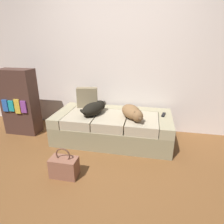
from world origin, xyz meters
TOP-DOWN VIEW (x-y plane):
  - ground_plane at (0.00, 0.00)m, footprint 10.00×10.00m
  - back_wall at (0.00, 1.64)m, footprint 6.40×0.10m
  - couch at (0.00, 1.09)m, footprint 1.81×0.87m
  - dog_dark at (-0.28, 1.02)m, footprint 0.37×0.54m
  - dog_tan at (0.32, 0.96)m, footprint 0.42×0.52m
  - tv_remote at (0.78, 1.18)m, footprint 0.07×0.16m
  - throw_pillow at (-0.49, 1.32)m, footprint 0.36×0.18m
  - handbag at (-0.38, 0.08)m, footprint 0.32×0.18m
  - bookshelf at (-1.58, 1.05)m, footprint 0.56×0.30m

SIDE VIEW (x-z plane):
  - ground_plane at x=0.00m, z-range 0.00..0.00m
  - handbag at x=-0.38m, z-range -0.06..0.31m
  - couch at x=0.00m, z-range 0.00..0.44m
  - tv_remote at x=0.78m, z-range 0.44..0.47m
  - dog_dark at x=-0.28m, z-range 0.45..0.64m
  - dog_tan at x=0.32m, z-range 0.45..0.64m
  - bookshelf at x=-1.58m, z-range 0.00..1.10m
  - throw_pillow at x=-0.49m, z-range 0.44..0.78m
  - back_wall at x=0.00m, z-range 0.00..2.80m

